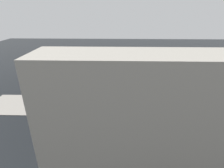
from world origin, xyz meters
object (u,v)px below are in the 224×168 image
(moving_hatchback, at_px, (137,76))
(fire_hydrant, at_px, (94,94))
(sign_post, at_px, (97,85))
(pedestrian, at_px, (86,90))

(moving_hatchback, distance_m, fire_hydrant, 4.78)
(sign_post, bearing_deg, moving_hatchback, -136.17)
(pedestrian, bearing_deg, moving_hatchback, -152.07)
(pedestrian, relative_size, sign_post, 0.51)
(sign_post, bearing_deg, fire_hydrant, -64.62)
(moving_hatchback, distance_m, pedestrian, 5.25)
(fire_hydrant, distance_m, sign_post, 1.39)
(moving_hatchback, distance_m, sign_post, 4.95)
(moving_hatchback, bearing_deg, fire_hydrant, 35.36)
(fire_hydrant, xyz_separation_m, sign_post, (-0.32, 0.66, 1.18))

